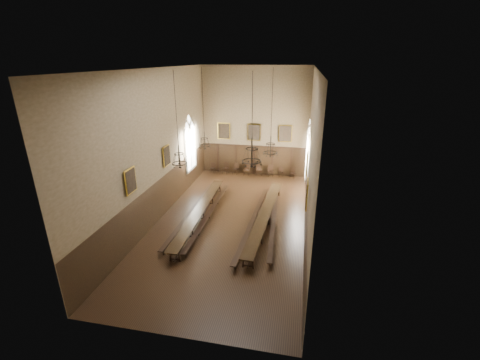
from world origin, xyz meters
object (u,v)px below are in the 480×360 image
(chair_1, at_px, (226,170))
(chair_3, at_px, (247,172))
(chandelier_back_left, at_px, (204,140))
(chandelier_front_right, at_px, (252,156))
(table_left, at_px, (200,214))
(bench_right_outer, at_px, (274,221))
(chair_6, at_px, (281,174))
(bench_right_inner, at_px, (253,221))
(bench_left_outer, at_px, (192,213))
(chandelier_back_right, at_px, (270,148))
(table_right, at_px, (265,218))
(chandelier_front_left, at_px, (179,157))
(chair_2, at_px, (236,171))
(chair_4, at_px, (259,172))
(chair_5, at_px, (271,173))
(chair_0, at_px, (213,170))
(bench_left_inner, at_px, (209,215))
(chair_7, at_px, (293,175))

(chair_1, height_order, chair_3, chair_1)
(chandelier_back_left, bearing_deg, chandelier_front_right, -52.12)
(table_left, bearing_deg, bench_right_outer, 3.18)
(chair_6, bearing_deg, bench_right_inner, -107.76)
(bench_left_outer, distance_m, chair_1, 8.39)
(chandelier_back_right, bearing_deg, chair_1, 127.51)
(table_right, distance_m, chair_6, 8.55)
(table_left, distance_m, chandelier_back_right, 6.17)
(chandelier_back_left, bearing_deg, chandelier_front_left, -88.72)
(chair_1, bearing_deg, chair_2, 10.93)
(chair_3, relative_size, chair_4, 0.98)
(chair_5, bearing_deg, bench_right_outer, -91.09)
(bench_right_outer, height_order, chandelier_front_right, chandelier_front_right)
(chair_4, relative_size, chair_6, 1.18)
(chair_3, distance_m, chandelier_back_left, 7.60)
(bench_left_outer, relative_size, chandelier_front_right, 2.18)
(chair_5, bearing_deg, bench_right_inner, -99.26)
(bench_right_inner, bearing_deg, chair_4, 95.78)
(chair_0, bearing_deg, bench_left_inner, -71.85)
(chandelier_back_left, relative_size, chandelier_back_right, 0.93)
(bench_left_outer, relative_size, bench_left_inner, 1.01)
(table_right, xyz_separation_m, chair_6, (0.33, 8.54, -0.13))
(table_left, relative_size, bench_right_outer, 1.08)
(chair_4, bearing_deg, bench_left_outer, -121.46)
(bench_right_inner, distance_m, bench_right_outer, 1.26)
(bench_left_inner, xyz_separation_m, chair_6, (3.85, 8.49, -0.01))
(chair_0, height_order, chandelier_back_right, chandelier_back_right)
(chair_6, bearing_deg, bench_right_outer, -99.83)
(chair_1, bearing_deg, table_right, -50.85)
(chair_5, height_order, chandelier_front_left, chandelier_front_left)
(chair_4, bearing_deg, chair_2, 170.42)
(chair_4, xyz_separation_m, chandelier_back_left, (-2.82, -6.17, 4.18))
(chair_0, xyz_separation_m, chair_7, (6.97, 0.06, -0.01))
(chair_5, bearing_deg, chandelier_front_left, -117.44)
(chandelier_front_right, bearing_deg, chandelier_back_right, 86.30)
(chair_0, relative_size, chandelier_back_right, 0.17)
(bench_left_inner, xyz_separation_m, chandelier_back_left, (-0.86, 2.29, 4.22))
(bench_left_inner, bearing_deg, table_right, -0.93)
(chair_2, height_order, chandelier_front_right, chandelier_front_right)
(table_right, xyz_separation_m, chair_4, (-1.57, 8.53, -0.08))
(chair_5, distance_m, chandelier_back_left, 8.37)
(bench_left_inner, xyz_separation_m, chandelier_back_right, (3.45, 2.65, 3.84))
(chair_1, bearing_deg, chair_7, 11.20)
(chair_6, height_order, chair_7, chair_7)
(chair_2, distance_m, chair_7, 4.91)
(table_right, distance_m, chair_5, 8.52)
(bench_left_outer, relative_size, chair_0, 10.56)
(chandelier_back_left, height_order, chandelier_back_right, same)
(table_left, relative_size, chair_3, 9.82)
(bench_right_outer, bearing_deg, table_left, -176.82)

